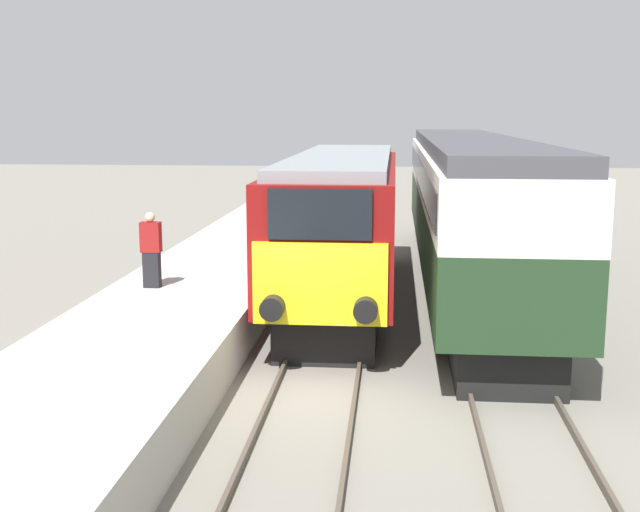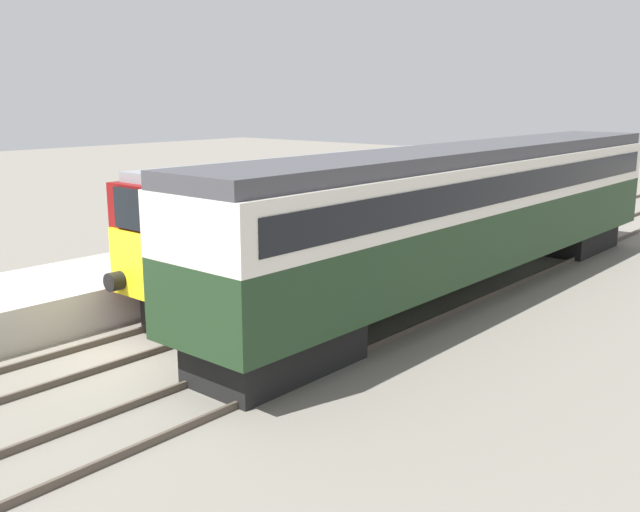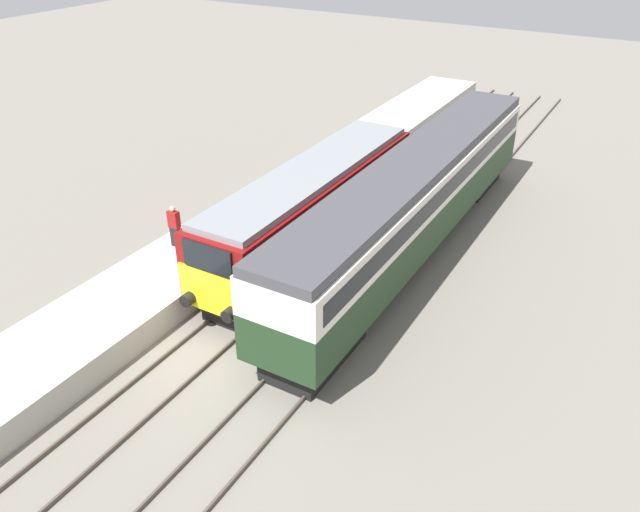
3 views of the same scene
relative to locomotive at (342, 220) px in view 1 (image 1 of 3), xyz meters
name	(u,v)px [view 1 (image 1 of 3)]	position (x,y,z in m)	size (l,w,h in m)	color
ground_plane	(316,390)	(0.00, -7.08, -2.11)	(120.00, 120.00, 0.00)	slate
platform_left	(226,271)	(-3.30, 0.92, -1.61)	(3.50, 50.00, 1.01)	#B7B2A8
rails_near_track	(336,316)	(0.00, -2.08, -2.04)	(1.51, 60.00, 0.14)	#4C4238
rails_far_track	(481,320)	(3.40, -2.08, -2.04)	(1.50, 60.00, 0.14)	#4C4238
locomotive	(342,220)	(0.00, 0.00, 0.00)	(2.70, 13.07, 3.81)	black
passenger_carriage	(468,196)	(3.40, 2.22, 0.43)	(2.75, 20.00, 4.19)	black
person_on_platform	(151,250)	(-4.03, -3.49, -0.26)	(0.44, 0.26, 1.69)	black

